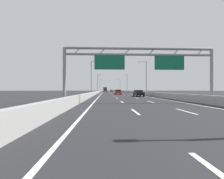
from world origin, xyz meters
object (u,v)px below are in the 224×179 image
at_px(streetlamp_right_mid, 146,76).
at_px(streetlamp_right_distant, 120,84).
at_px(black_car, 139,93).
at_px(streetlamp_left_far, 98,82).
at_px(streetlamp_right_far, 127,82).
at_px(red_car, 118,92).
at_px(yellow_car, 116,91).
at_px(streetlamp_left_distant, 100,84).
at_px(sign_gantry, 139,60).
at_px(box_truck, 105,89).
at_px(streetlamp_left_mid, 92,76).
at_px(orange_car, 111,91).

height_order(streetlamp_right_mid, streetlamp_right_distant, same).
bearing_deg(black_car, streetlamp_left_far, 102.38).
distance_m(streetlamp_right_far, red_car, 35.55).
height_order(streetlamp_right_far, yellow_car, streetlamp_right_far).
bearing_deg(streetlamp_left_distant, red_car, -84.16).
bearing_deg(sign_gantry, streetlamp_left_far, 96.32).
height_order(streetlamp_left_distant, black_car, streetlamp_left_distant).
bearing_deg(red_car, sign_gantry, -90.28).
bearing_deg(streetlamp_left_far, red_car, -77.52).
xyz_separation_m(streetlamp_right_mid, box_truck, (-11.30, 61.32, -3.75)).
bearing_deg(streetlamp_right_far, streetlamp_left_distant, 110.38).
bearing_deg(streetlamp_left_mid, orange_car, 82.82).
relative_size(sign_gantry, streetlamp_left_distant, 1.81).
bearing_deg(orange_car, red_car, -90.02).
relative_size(orange_car, red_car, 1.07).
bearing_deg(orange_car, streetlamp_right_far, -70.51).
relative_size(streetlamp_left_mid, streetlamp_left_far, 1.00).
xyz_separation_m(black_car, orange_car, (-3.30, 70.50, 0.01)).
bearing_deg(streetlamp_right_mid, streetlamp_left_mid, 180.00).
bearing_deg(streetlamp_right_mid, streetlamp_right_distant, 90.00).
xyz_separation_m(streetlamp_left_distant, orange_car, (7.65, -19.62, -4.64)).
bearing_deg(orange_car, streetlamp_left_mid, -97.18).
height_order(streetlamp_right_mid, red_car, streetlamp_right_mid).
distance_m(streetlamp_left_mid, black_car, 15.38).
distance_m(streetlamp_left_mid, box_truck, 61.54).
relative_size(streetlamp_right_mid, streetlamp_right_distant, 1.00).
bearing_deg(orange_car, box_truck, 172.04).
bearing_deg(streetlamp_left_mid, box_truck, 86.61).
bearing_deg(red_car, streetlamp_left_far, 102.48).
relative_size(streetlamp_right_distant, red_car, 2.28).
bearing_deg(streetlamp_left_far, yellow_car, 68.93).
distance_m(streetlamp_right_far, box_truck, 24.25).
xyz_separation_m(sign_gantry, streetlamp_right_mid, (7.46, 27.32, 0.55)).
relative_size(sign_gantry, streetlamp_left_far, 1.81).
distance_m(streetlamp_left_mid, yellow_car, 70.06).
distance_m(streetlamp_left_mid, streetlamp_right_mid, 14.93).
height_order(streetlamp_right_far, box_truck, streetlamp_right_far).
bearing_deg(yellow_car, streetlamp_left_mid, -99.14).
distance_m(streetlamp_right_mid, orange_car, 61.37).
xyz_separation_m(streetlamp_left_far, yellow_car, (11.10, 28.82, -4.64)).
bearing_deg(yellow_car, streetlamp_right_mid, -86.83).
relative_size(streetlamp_right_mid, box_truck, 1.10).
bearing_deg(streetlamp_right_distant, black_car, -92.53).
height_order(streetlamp_left_far, yellow_car, streetlamp_left_far).
bearing_deg(black_car, streetlamp_right_mid, 67.79).
xyz_separation_m(sign_gantry, red_car, (0.16, 33.03, -4.07)).
relative_size(streetlamp_right_mid, red_car, 2.28).
bearing_deg(streetlamp_left_distant, orange_car, -68.70).
relative_size(streetlamp_right_far, orange_car, 2.12).
height_order(orange_car, box_truck, box_truck).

